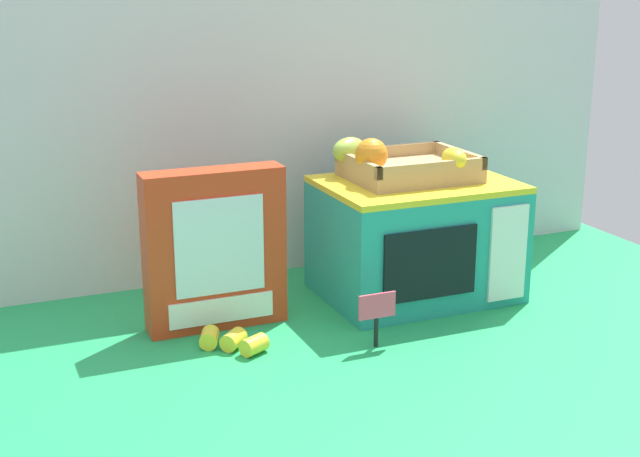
% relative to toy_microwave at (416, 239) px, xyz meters
% --- Properties ---
extents(ground_plane, '(1.70, 1.70, 0.00)m').
position_rel_toy_microwave_xyz_m(ground_plane, '(-0.18, -0.02, -0.12)').
color(ground_plane, '#219E54').
rests_on(ground_plane, ground).
extents(display_back_panel, '(1.61, 0.03, 0.69)m').
position_rel_toy_microwave_xyz_m(display_back_panel, '(-0.18, 0.26, 0.23)').
color(display_back_panel, silver).
rests_on(display_back_panel, ground).
extents(toy_microwave, '(0.37, 0.28, 0.24)m').
position_rel_toy_microwave_xyz_m(toy_microwave, '(0.00, 0.00, 0.00)').
color(toy_microwave, teal).
rests_on(toy_microwave, ground).
extents(food_groups_crate, '(0.27, 0.22, 0.09)m').
position_rel_toy_microwave_xyz_m(food_groups_crate, '(-0.02, 0.03, 0.15)').
color(food_groups_crate, tan).
rests_on(food_groups_crate, toy_microwave).
extents(cookie_set_box, '(0.26, 0.07, 0.30)m').
position_rel_toy_microwave_xyz_m(cookie_set_box, '(-0.42, -0.01, 0.03)').
color(cookie_set_box, red).
rests_on(cookie_set_box, ground).
extents(price_sign, '(0.07, 0.01, 0.10)m').
position_rel_toy_microwave_xyz_m(price_sign, '(-0.19, -0.21, -0.05)').
color(price_sign, black).
rests_on(price_sign, ground).
extents(loose_toy_banana, '(0.11, 0.11, 0.03)m').
position_rel_toy_microwave_xyz_m(loose_toy_banana, '(-0.43, -0.12, -0.10)').
color(loose_toy_banana, yellow).
rests_on(loose_toy_banana, ground).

